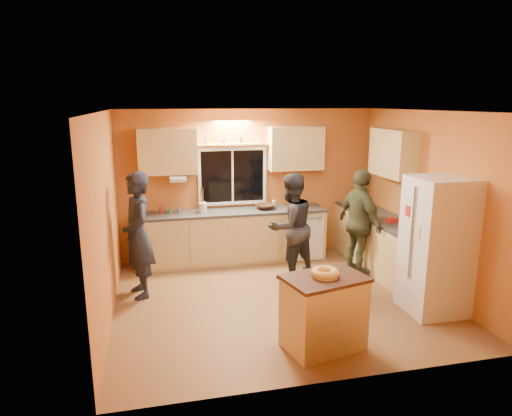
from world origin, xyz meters
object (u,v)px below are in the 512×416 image
object	(u,v)px
island	(324,312)
person_center	(291,227)
refrigerator	(437,246)
person_left	(138,235)
person_right	(360,223)

from	to	relation	value
island	person_center	world-z (taller)	person_center
island	person_center	bearing A→B (deg)	69.47
refrigerator	person_center	xyz separation A→B (m)	(-1.50, 1.55, -0.07)
island	person_center	distance (m)	2.16
island	refrigerator	bearing A→B (deg)	3.87
refrigerator	person_left	size ratio (longest dim) A/B	1.01
person_right	refrigerator	bearing A→B (deg)	-175.83
refrigerator	island	xyz separation A→B (m)	(-1.75, -0.56, -0.47)
person_right	island	bearing A→B (deg)	134.75
person_center	person_right	world-z (taller)	person_right
person_left	person_right	world-z (taller)	person_left
person_center	person_right	distance (m)	1.12
island	person_right	world-z (taller)	person_right
person_left	person_right	xyz separation A→B (m)	(3.40, 0.06, -0.04)
refrigerator	island	size ratio (longest dim) A/B	1.81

